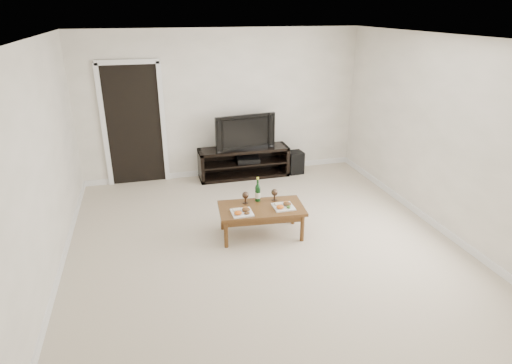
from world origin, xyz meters
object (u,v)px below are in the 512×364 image
object	(u,v)px
media_console	(244,162)
coffee_table	(261,221)
subwoofer	(295,162)
television	(243,131)

from	to	relation	value
media_console	coffee_table	size ratio (longest dim) A/B	1.43
subwoofer	coffee_table	world-z (taller)	coffee_table
media_console	television	xyz separation A→B (m)	(0.00, 0.00, 0.59)
coffee_table	television	bearing A→B (deg)	82.96
media_console	television	world-z (taller)	television
television	subwoofer	xyz separation A→B (m)	(0.97, -0.06, -0.66)
television	coffee_table	distance (m)	2.30
subwoofer	coffee_table	size ratio (longest dim) A/B	0.37
television	subwoofer	bearing A→B (deg)	-11.36
television	coffee_table	xyz separation A→B (m)	(-0.27, -2.19, -0.66)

